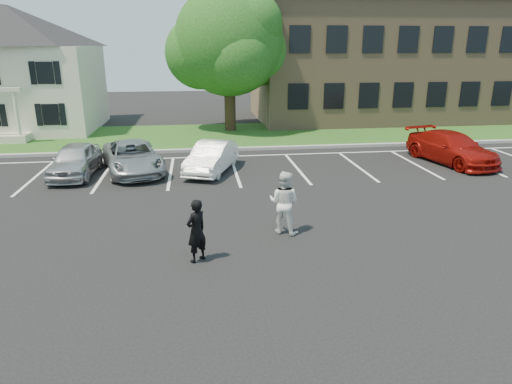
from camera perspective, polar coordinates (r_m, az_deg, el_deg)
The scene contains 13 objects.
ground_plane at distance 12.65m, azimuth 0.60°, elevation -6.78°, with size 90.00×90.00×0.00m, color black.
curb at distance 24.01m, azimuth -3.49°, elevation 5.36°, with size 40.00×0.30×0.15m, color gray.
grass_strip at distance 27.92m, azimuth -4.11°, elevation 7.06°, with size 44.00×8.00×0.08m, color #1B4B17.
stall_lines at distance 21.22m, azimuth 0.91°, elevation 3.52°, with size 34.00×5.36×0.01m.
house at distance 33.37m, azimuth -28.31°, elevation 13.38°, with size 10.30×9.22×7.60m.
office_building at distance 36.87m, azimuth 18.19°, elevation 15.33°, with size 22.40×10.40×8.30m.
tree at distance 29.26m, azimuth -3.24°, elevation 18.03°, with size 7.80×7.20×8.80m.
man_black_suit at distance 11.60m, azimuth -7.47°, elevation -4.84°, with size 0.60×0.40×1.66m, color black.
man_white_shirt at distance 13.24m, azimuth 3.51°, elevation -1.31°, with size 0.91×0.71×1.87m, color white.
car_silver_west at distance 20.60m, azimuth -21.66°, elevation 3.73°, with size 1.61×3.99×1.36m, color silver.
car_silver_minivan at distance 20.43m, azimuth -15.17°, elevation 4.22°, with size 2.20×4.76×1.32m, color #9FA1A6.
car_white_sedan at distance 19.89m, azimuth -5.55°, elevation 4.35°, with size 1.36×3.91×1.29m, color white.
car_red_compact at distance 23.20m, azimuth 23.25°, elevation 5.09°, with size 1.98×4.88×1.42m, color #9A110A.
Camera 1 is at (-1.65, -11.37, 5.29)m, focal length 32.00 mm.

